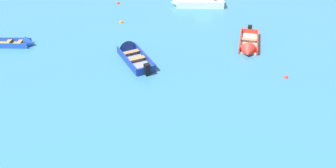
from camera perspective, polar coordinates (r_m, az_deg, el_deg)
name	(u,v)px	position (r m, az deg, el deg)	size (l,w,h in m)	color
motor_launch_white_distant_center	(195,1)	(36.18, 4.36, 13.16)	(5.24, 1.63, 1.88)	white
rowboat_red_midfield_left	(247,47)	(28.33, 12.55, 5.82)	(2.23, 4.60, 1.28)	beige
rowboat_blue_back_row_left	(19,44)	(30.58, -22.77, 5.99)	(3.57, 1.19, 0.99)	#99754C
rowboat_deep_blue_foreground_center	(129,53)	(26.86, -6.21, 4.95)	(3.22, 4.59, 1.34)	gray
mooring_buoy_midfield	(120,23)	(32.73, -7.72, 9.72)	(0.36, 0.36, 0.36)	orange
mooring_buoy_between_boats_left	(116,4)	(37.25, -8.28, 12.64)	(0.37, 0.37, 0.37)	red
mooring_buoy_far_field	(284,77)	(25.50, 18.13, 1.03)	(0.32, 0.32, 0.32)	red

